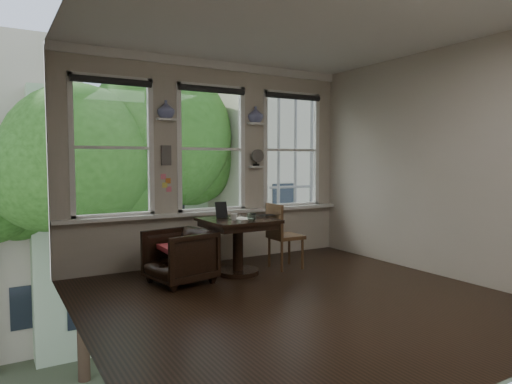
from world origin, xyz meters
TOP-DOWN VIEW (x-y plane):
  - ground at (0.00, 0.00)m, footprint 4.50×4.50m
  - ceiling at (0.00, 0.00)m, footprint 4.50×4.50m
  - wall_back at (0.00, 2.25)m, footprint 4.50×0.00m
  - wall_front at (0.00, -2.25)m, footprint 4.50×0.00m
  - wall_left at (-2.25, 0.00)m, footprint 0.00×4.50m
  - wall_right at (2.25, 0.00)m, footprint 0.00×4.50m
  - window_left at (-1.45, 2.25)m, footprint 1.10×0.12m
  - window_center at (0.00, 2.25)m, footprint 1.10×0.12m
  - window_right at (1.45, 2.25)m, footprint 1.10×0.12m
  - shelf_left at (-0.72, 2.15)m, footprint 0.26×0.16m
  - shelf_right at (0.72, 2.15)m, footprint 0.26×0.16m
  - intercom at (-0.72, 2.18)m, footprint 0.14×0.06m
  - sticky_notes at (-0.72, 2.19)m, footprint 0.16×0.01m
  - desk_fan at (0.72, 2.13)m, footprint 0.20×0.20m
  - vase_left at (-0.72, 2.15)m, footprint 0.24×0.24m
  - vase_right at (0.72, 2.15)m, footprint 0.24×0.24m
  - table at (-0.04, 1.32)m, footprint 0.90×0.90m
  - armchair_left at (-0.87, 1.28)m, footprint 0.86×0.85m
  - cushion_red at (-0.87, 1.28)m, footprint 0.45×0.45m
  - side_chair_right at (0.71, 1.28)m, footprint 0.43×0.43m
  - laptop at (0.33, 1.28)m, footprint 0.41×0.34m
  - mug at (-0.15, 1.21)m, footprint 0.11×0.11m
  - drinking_glass at (0.02, 1.04)m, footprint 0.14×0.14m
  - tablet at (-0.19, 1.51)m, footprint 0.17×0.09m
  - papers at (0.02, 1.31)m, footprint 0.26×0.33m

SIDE VIEW (x-z plane):
  - ground at x=0.00m, z-range 0.00..0.00m
  - armchair_left at x=-0.87m, z-range 0.00..0.67m
  - table at x=-0.04m, z-range 0.00..0.75m
  - cushion_red at x=-0.87m, z-range 0.42..0.48m
  - side_chair_right at x=0.71m, z-range 0.00..0.92m
  - papers at x=0.02m, z-range 0.75..0.75m
  - laptop at x=0.33m, z-range 0.75..0.78m
  - mug at x=-0.15m, z-range 0.75..0.84m
  - drinking_glass at x=0.02m, z-range 0.75..0.85m
  - tablet at x=-0.19m, z-range 0.75..0.97m
  - sticky_notes at x=-0.72m, z-range 1.13..1.37m
  - wall_back at x=0.00m, z-range -0.75..3.75m
  - wall_front at x=0.00m, z-range -0.75..3.75m
  - wall_left at x=-2.25m, z-range -0.75..3.75m
  - wall_right at x=2.25m, z-range -0.75..3.75m
  - desk_fan at x=0.72m, z-range 1.41..1.65m
  - intercom at x=-0.72m, z-range 1.46..1.74m
  - window_left at x=-1.45m, z-range 0.75..2.65m
  - window_center at x=0.00m, z-range 0.75..2.65m
  - window_right at x=1.45m, z-range 0.75..2.65m
  - shelf_left at x=-0.72m, z-range 2.08..2.12m
  - shelf_right at x=0.72m, z-range 2.08..2.12m
  - vase_left at x=-0.72m, z-range 2.12..2.36m
  - vase_right at x=0.72m, z-range 2.12..2.36m
  - ceiling at x=0.00m, z-range 3.00..3.00m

